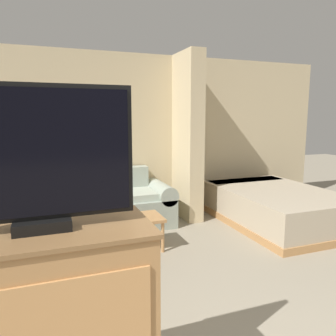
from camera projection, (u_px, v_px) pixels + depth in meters
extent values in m
cube|color=#CCB78E|center=(137.00, 136.00, 5.33)|extent=(6.90, 0.12, 2.60)
cube|color=#70644E|center=(139.00, 213.00, 5.46)|extent=(6.90, 0.02, 0.06)
cube|color=tan|center=(106.00, 136.00, 5.07)|extent=(0.54, 0.02, 0.49)
cube|color=tan|center=(106.00, 136.00, 5.06)|extent=(0.47, 0.01, 0.42)
cube|color=#CCB78E|center=(188.00, 137.00, 5.17)|extent=(0.24, 0.74, 2.60)
cube|color=#99A393|center=(113.00, 213.00, 4.84)|extent=(1.24, 0.84, 0.43)
cube|color=#99A393|center=(108.00, 181.00, 5.07)|extent=(1.24, 0.20, 0.41)
cube|color=#99A393|center=(60.00, 218.00, 4.58)|extent=(0.25, 0.84, 0.43)
cylinder|color=#99A393|center=(59.00, 200.00, 4.54)|extent=(0.28, 0.84, 0.28)
cube|color=#99A393|center=(161.00, 208.00, 5.10)|extent=(0.25, 0.84, 0.43)
cylinder|color=#99A393|center=(161.00, 191.00, 5.05)|extent=(0.28, 0.84, 0.28)
cube|color=#AAB5A4|center=(91.00, 198.00, 4.64)|extent=(0.60, 0.60, 0.10)
cube|color=#AAB5A4|center=(134.00, 195.00, 4.86)|extent=(0.60, 0.60, 0.10)
cube|color=#B27F4C|center=(131.00, 219.00, 3.96)|extent=(0.77, 0.46, 0.04)
cylinder|color=#B27F4C|center=(105.00, 245.00, 3.70)|extent=(0.04, 0.04, 0.38)
cylinder|color=#B27F4C|center=(163.00, 237.00, 3.94)|extent=(0.04, 0.04, 0.38)
cylinder|color=#B27F4C|center=(100.00, 234.00, 4.05)|extent=(0.04, 0.04, 0.38)
cylinder|color=#B27F4C|center=(153.00, 227.00, 4.29)|extent=(0.04, 0.04, 0.38)
cube|color=#B27F4C|center=(34.00, 198.00, 4.51)|extent=(0.44, 0.44, 0.04)
cylinder|color=#B27F4C|center=(19.00, 222.00, 4.30)|extent=(0.04, 0.04, 0.49)
cylinder|color=#B27F4C|center=(50.00, 219.00, 4.44)|extent=(0.04, 0.04, 0.49)
cylinder|color=#B27F4C|center=(21.00, 214.00, 4.66)|extent=(0.04, 0.04, 0.49)
cylinder|color=#B27F4C|center=(50.00, 212.00, 4.79)|extent=(0.04, 0.04, 0.49)
cylinder|color=tan|center=(33.00, 192.00, 4.49)|extent=(0.12, 0.12, 0.14)
cylinder|color=tan|center=(33.00, 183.00, 4.47)|extent=(0.02, 0.02, 0.10)
cone|color=white|center=(32.00, 173.00, 4.45)|extent=(0.33, 0.33, 0.19)
cube|color=brown|center=(43.00, 232.00, 1.44)|extent=(0.96, 0.49, 0.02)
cube|color=tan|center=(48.00, 336.00, 1.27)|extent=(0.83, 0.01, 0.45)
cube|color=black|center=(43.00, 224.00, 1.44)|extent=(0.24, 0.16, 0.05)
cube|color=black|center=(38.00, 153.00, 1.39)|extent=(0.81, 0.04, 0.58)
cube|color=black|center=(38.00, 153.00, 1.36)|extent=(0.77, 0.01, 0.54)
cube|color=#B27F4C|center=(276.00, 219.00, 5.06)|extent=(1.53, 2.17, 0.10)
cube|color=tan|center=(277.00, 203.00, 5.02)|extent=(1.49, 2.13, 0.42)
cube|color=white|center=(246.00, 183.00, 5.77)|extent=(1.37, 0.36, 0.10)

